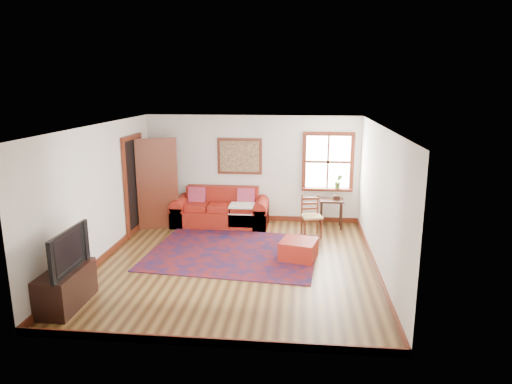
# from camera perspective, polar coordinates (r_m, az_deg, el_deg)

# --- Properties ---
(ground) EXTENTS (5.50, 5.50, 0.00)m
(ground) POSITION_cam_1_polar(r_m,az_deg,el_deg) (8.46, -2.46, -8.87)
(ground) COLOR #3D2510
(ground) RESTS_ON ground
(room_envelope) EXTENTS (5.04, 5.54, 2.52)m
(room_envelope) POSITION_cam_1_polar(r_m,az_deg,el_deg) (8.00, -2.56, 2.20)
(room_envelope) COLOR silver
(room_envelope) RESTS_ON ground
(window) EXTENTS (1.18, 0.20, 1.38)m
(window) POSITION_cam_1_polar(r_m,az_deg,el_deg) (10.64, 9.13, 2.99)
(window) COLOR white
(window) RESTS_ON ground
(doorway) EXTENTS (0.89, 1.08, 2.14)m
(doorway) POSITION_cam_1_polar(r_m,az_deg,el_deg) (10.32, -13.30, 1.10)
(doorway) COLOR black
(doorway) RESTS_ON ground
(framed_artwork) EXTENTS (1.05, 0.07, 0.85)m
(framed_artwork) POSITION_cam_1_polar(r_m,az_deg,el_deg) (10.69, -2.07, 4.48)
(framed_artwork) COLOR #5E2414
(framed_artwork) RESTS_ON ground
(persian_rug) EXTENTS (3.39, 2.81, 0.02)m
(persian_rug) POSITION_cam_1_polar(r_m,az_deg,el_deg) (8.96, -2.83, -7.49)
(persian_rug) COLOR #5E100D
(persian_rug) RESTS_ON ground
(red_leather_sofa) EXTENTS (2.19, 0.90, 0.86)m
(red_leather_sofa) POSITION_cam_1_polar(r_m,az_deg,el_deg) (10.64, -4.39, -2.57)
(red_leather_sofa) COLOR maroon
(red_leather_sofa) RESTS_ON ground
(red_ottoman) EXTENTS (0.76, 0.76, 0.36)m
(red_ottoman) POSITION_cam_1_polar(r_m,az_deg,el_deg) (8.62, 5.35, -7.17)
(red_ottoman) COLOR maroon
(red_ottoman) RESTS_ON ground
(side_table) EXTENTS (0.54, 0.41, 0.65)m
(side_table) POSITION_cam_1_polar(r_m,az_deg,el_deg) (10.45, 9.40, -1.59)
(side_table) COLOR black
(side_table) RESTS_ON ground
(ladder_back_chair) EXTENTS (0.49, 0.48, 0.88)m
(ladder_back_chair) POSITION_cam_1_polar(r_m,az_deg,el_deg) (9.85, 6.89, -2.78)
(ladder_back_chair) COLOR tan
(ladder_back_chair) RESTS_ON ground
(media_cabinet) EXTENTS (0.47, 1.04, 0.57)m
(media_cabinet) POSITION_cam_1_polar(r_m,az_deg,el_deg) (7.37, -22.64, -10.99)
(media_cabinet) COLOR black
(media_cabinet) RESTS_ON ground
(television) EXTENTS (0.14, 1.07, 0.62)m
(television) POSITION_cam_1_polar(r_m,az_deg,el_deg) (7.12, -23.04, -6.71)
(television) COLOR black
(television) RESTS_ON media_cabinet
(candle_hurricane) EXTENTS (0.12, 0.12, 0.18)m
(candle_hurricane) POSITION_cam_1_polar(r_m,az_deg,el_deg) (7.57, -20.99, -7.15)
(candle_hurricane) COLOR silver
(candle_hurricane) RESTS_ON media_cabinet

